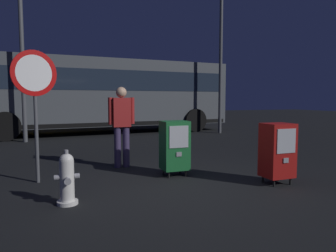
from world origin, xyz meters
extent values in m
plane|color=black|center=(0.00, 0.00, 0.00)|extent=(60.00, 60.00, 0.00)
cylinder|color=silver|center=(-1.66, -0.11, 0.03)|extent=(0.28, 0.28, 0.05)
cylinder|color=silver|center=(-1.66, -0.11, 0.33)|extent=(0.19, 0.19, 0.55)
sphere|color=silver|center=(-1.66, -0.11, 0.60)|extent=(0.19, 0.19, 0.19)
cylinder|color=gray|center=(-1.66, -0.11, 0.72)|extent=(0.06, 0.06, 0.05)
cylinder|color=gray|center=(-1.66, -0.25, 0.35)|extent=(0.09, 0.08, 0.09)
cylinder|color=gray|center=(-1.79, -0.11, 0.38)|extent=(0.07, 0.07, 0.07)
cylinder|color=gray|center=(-1.53, -0.11, 0.38)|extent=(0.07, 0.07, 0.07)
cylinder|color=black|center=(1.53, -0.42, 0.06)|extent=(0.04, 0.04, 0.12)
cylinder|color=black|center=(1.86, -0.42, 0.06)|extent=(0.04, 0.04, 0.12)
cylinder|color=black|center=(1.53, -0.14, 0.06)|extent=(0.04, 0.04, 0.12)
cylinder|color=black|center=(1.86, -0.14, 0.06)|extent=(0.04, 0.04, 0.12)
cube|color=#9E1411|center=(1.70, -0.28, 0.57)|extent=(0.48, 0.40, 0.90)
cube|color=#B2B7BF|center=(1.70, -0.48, 0.75)|extent=(0.36, 0.01, 0.40)
cube|color=gray|center=(1.70, -0.48, 0.43)|extent=(0.10, 0.02, 0.08)
cylinder|color=black|center=(0.13, 0.72, 0.06)|extent=(0.04, 0.04, 0.12)
cylinder|color=black|center=(0.47, 0.72, 0.06)|extent=(0.04, 0.04, 0.12)
cylinder|color=black|center=(0.13, 1.00, 0.06)|extent=(0.04, 0.04, 0.12)
cylinder|color=black|center=(0.47, 1.00, 0.06)|extent=(0.04, 0.04, 0.12)
cube|color=#19602D|center=(0.30, 0.86, 0.57)|extent=(0.48, 0.40, 0.90)
cube|color=#B2B7BF|center=(0.30, 0.65, 0.75)|extent=(0.36, 0.01, 0.40)
cube|color=gray|center=(0.30, 0.65, 0.43)|extent=(0.10, 0.02, 0.08)
cylinder|color=#4C4F54|center=(-2.06, 1.24, 1.10)|extent=(0.06, 0.06, 2.20)
cylinder|color=red|center=(-2.06, 1.22, 1.85)|extent=(0.71, 0.31, 0.76)
cylinder|color=white|center=(-2.06, 1.21, 1.85)|extent=(0.56, 0.23, 0.60)
cylinder|color=#382D51|center=(-0.54, 1.92, 0.42)|extent=(0.14, 0.14, 0.85)
cylinder|color=#382D51|center=(-0.36, 1.92, 0.42)|extent=(0.14, 0.14, 0.85)
cube|color=maroon|center=(-0.45, 1.92, 1.15)|extent=(0.36, 0.20, 0.60)
sphere|color=tan|center=(-0.45, 1.92, 1.56)|extent=(0.22, 0.22, 0.22)
cylinder|color=maroon|center=(-0.68, 1.92, 1.18)|extent=(0.09, 0.09, 0.55)
cylinder|color=maroon|center=(-0.22, 1.92, 1.18)|extent=(0.09, 0.09, 0.55)
cube|color=#4C5156|center=(0.34, 8.84, 1.67)|extent=(10.64, 3.20, 2.65)
cube|color=#1E2838|center=(0.34, 8.84, 2.15)|extent=(10.02, 3.18, 0.80)
cube|color=black|center=(0.34, 8.84, 0.45)|extent=(10.43, 3.19, 0.16)
cylinder|color=black|center=(4.09, 7.84, 0.50)|extent=(1.02, 0.35, 1.00)
cylinder|color=black|center=(3.92, 10.33, 0.50)|extent=(1.02, 0.35, 1.00)
cylinder|color=black|center=(-3.25, 7.34, 0.50)|extent=(1.02, 0.35, 1.00)
cylinder|color=black|center=(-3.41, 9.84, 0.50)|extent=(1.02, 0.35, 1.00)
cube|color=gold|center=(-2.98, 13.56, 1.67)|extent=(10.59, 2.90, 2.65)
cube|color=#1E2838|center=(-2.98, 13.56, 2.15)|extent=(9.96, 2.90, 0.80)
cube|color=black|center=(-2.98, 13.56, 0.45)|extent=(10.38, 2.90, 0.16)
cylinder|color=black|center=(0.64, 12.17, 0.50)|extent=(1.01, 0.32, 1.00)
cylinder|color=black|center=(0.74, 14.67, 0.50)|extent=(1.01, 0.32, 1.00)
cylinder|color=#4C4F54|center=(4.82, 6.98, 3.83)|extent=(0.14, 0.14, 7.66)
cylinder|color=#4C4F54|center=(-2.61, 6.86, 3.68)|extent=(0.14, 0.14, 7.36)
camera|label=1|loc=(-1.86, -4.47, 1.42)|focal=33.53mm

